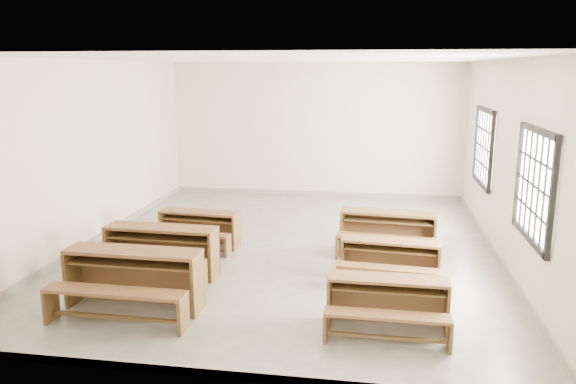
% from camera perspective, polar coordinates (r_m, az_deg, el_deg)
% --- Properties ---
extents(room, '(8.50, 8.50, 3.20)m').
position_cam_1_polar(room, '(9.32, 0.55, 6.86)').
color(room, gray).
rests_on(room, ground).
extents(desk_set_0, '(1.77, 0.94, 0.79)m').
position_cam_1_polar(desk_set_0, '(7.51, -15.56, -8.20)').
color(desk_set_0, brown).
rests_on(desk_set_0, ground).
extents(desk_set_1, '(1.71, 0.93, 0.76)m').
position_cam_1_polar(desk_set_1, '(8.59, -12.86, -5.57)').
color(desk_set_1, brown).
rests_on(desk_set_1, ground).
extents(desk_set_2, '(1.45, 0.83, 0.63)m').
position_cam_1_polar(desk_set_2, '(9.89, -9.11, -3.47)').
color(desk_set_2, brown).
rests_on(desk_set_2, ground).
extents(desk_set_3, '(1.42, 0.75, 0.64)m').
position_cam_1_polar(desk_set_3, '(6.85, 10.06, -10.77)').
color(desk_set_3, brown).
rests_on(desk_set_3, ground).
extents(desk_set_4, '(1.47, 0.85, 0.63)m').
position_cam_1_polar(desk_set_4, '(8.28, 10.32, -6.65)').
color(desk_set_4, brown).
rests_on(desk_set_4, ground).
extents(desk_set_5, '(1.65, 0.96, 0.71)m').
position_cam_1_polar(desk_set_5, '(9.56, 10.09, -3.75)').
color(desk_set_5, brown).
rests_on(desk_set_5, ground).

